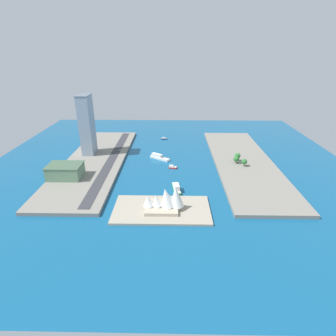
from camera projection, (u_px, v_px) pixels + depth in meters
The scene contains 16 objects.
ground_plane at pixel (169, 163), 334.13m from camera, with size 440.00×440.00×0.00m, color #145684.
quay_west at pixel (243, 162), 331.88m from camera, with size 70.00×240.00×3.42m, color gray.
quay_east at pixel (95, 161), 335.01m from camera, with size 70.00×240.00×3.42m, color gray.
peninsula_point at pixel (162, 210), 234.15m from camera, with size 83.75×45.39×2.00m, color #A89E89.
road_strip at pixel (112, 160), 333.94m from camera, with size 10.90×228.00×0.15m, color #38383D.
ferry_white_commuter at pixel (159, 157), 344.68m from camera, with size 26.64×20.88×6.24m.
patrol_launch_navy at pixel (164, 138), 420.89m from camera, with size 10.65×3.52×3.31m.
tugboat_red at pixel (173, 167), 317.93m from camera, with size 11.09×6.26×3.72m.
ferry_green_doubledeck at pixel (176, 188), 267.22m from camera, with size 9.30×26.87×7.45m.
terminal_long_green at pixel (65, 171), 284.99m from camera, with size 35.71×25.72×14.54m.
tower_tall_glass at pixel (87, 125), 340.09m from camera, with size 15.13×24.04×75.07m.
sedan_silver at pixel (120, 148), 372.54m from camera, with size 1.99×5.22×1.54m.
van_white at pixel (120, 150), 362.89m from camera, with size 2.09×4.85×1.54m.
traffic_light_waterfront at pixel (122, 146), 369.45m from camera, with size 0.36×0.36×6.50m.
opera_landmark at pixel (166, 200), 230.20m from camera, with size 36.59×25.19×22.58m.
park_tree_cluster at pixel (239, 159), 320.68m from camera, with size 14.22×22.04×10.53m.
Camera 1 is at (-4.80, 308.52, 128.37)m, focal length 28.81 mm.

